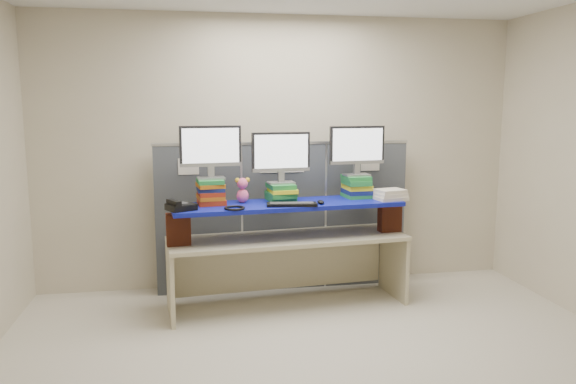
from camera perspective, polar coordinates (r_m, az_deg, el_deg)
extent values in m
cube|color=beige|center=(3.93, 3.92, 1.53)|extent=(5.00, 4.00, 2.80)
cube|color=beige|center=(4.34, 3.71, -17.10)|extent=(5.00, 4.00, 0.01)
cube|color=#40454C|center=(5.68, -9.08, -2.89)|extent=(0.85, 0.05, 1.50)
cube|color=#40454C|center=(5.76, -0.41, -2.62)|extent=(0.85, 0.05, 1.50)
cube|color=#40454C|center=(5.96, 7.84, -2.30)|extent=(0.85, 0.05, 1.50)
cube|color=silver|center=(5.65, -0.42, 5.00)|extent=(2.60, 0.06, 0.03)
cube|color=white|center=(5.56, -10.07, 2.58)|extent=(0.20, 0.00, 0.16)
cube|color=white|center=(5.62, -1.88, 2.77)|extent=(0.20, 0.00, 0.16)
cube|color=white|center=(5.66, 0.63, 2.82)|extent=(0.20, 0.00, 0.16)
cube|color=white|center=(5.86, 8.35, 2.94)|extent=(0.20, 0.00, 0.16)
cube|color=#C1B693|center=(5.27, 0.00, -4.75)|extent=(2.27, 0.85, 0.04)
cube|color=#C1B693|center=(5.19, -11.86, -9.05)|extent=(0.09, 0.60, 0.64)
cube|color=#C1B693|center=(5.73, 10.67, -7.26)|extent=(0.09, 0.60, 0.64)
cube|color=maroon|center=(5.01, -11.08, -3.74)|extent=(0.22, 0.13, 0.28)
cube|color=maroon|center=(5.53, 10.29, -2.52)|extent=(0.22, 0.13, 0.28)
cube|color=navy|center=(5.20, 0.00, -1.30)|extent=(2.17, 0.73, 0.04)
cube|color=#9A2811|center=(5.16, -7.77, -0.98)|extent=(0.26, 0.28, 0.05)
cube|color=#B96211|center=(5.16, -7.88, -0.51)|extent=(0.26, 0.32, 0.03)
cube|color=#9A2811|center=(5.15, -7.83, -0.12)|extent=(0.25, 0.28, 0.04)
cube|color=navy|center=(5.15, -7.89, 0.31)|extent=(0.25, 0.28, 0.04)
cube|color=#B96211|center=(5.14, -7.90, 0.69)|extent=(0.27, 0.30, 0.04)
cube|color=#238539|center=(5.14, -7.93, 1.11)|extent=(0.25, 0.31, 0.04)
cube|color=#238539|center=(5.30, -0.74, -0.68)|extent=(0.28, 0.29, 0.04)
cube|color=#238539|center=(5.28, -0.75, -0.26)|extent=(0.28, 0.32, 0.05)
cube|color=yellow|center=(5.28, -0.57, 0.19)|extent=(0.26, 0.31, 0.04)
cube|color=#238539|center=(5.27, -0.74, 0.62)|extent=(0.26, 0.31, 0.04)
cube|color=#238539|center=(5.53, 7.03, -0.36)|extent=(0.28, 0.29, 0.04)
cube|color=navy|center=(5.52, 6.99, 0.04)|extent=(0.25, 0.29, 0.04)
cube|color=yellow|center=(5.54, 7.02, 0.54)|extent=(0.24, 0.30, 0.05)
cube|color=#238539|center=(5.51, 6.95, 1.00)|extent=(0.24, 0.30, 0.05)
cube|color=#238539|center=(5.51, 6.92, 1.46)|extent=(0.24, 0.30, 0.04)
cube|color=#96969A|center=(5.14, -7.81, 1.41)|extent=(0.26, 0.18, 0.02)
cube|color=#96969A|center=(5.13, -7.82, 2.05)|extent=(0.06, 0.05, 0.10)
cube|color=black|center=(5.11, -7.88, 4.64)|extent=(0.55, 0.09, 0.37)
cube|color=white|center=(5.09, -7.87, 4.63)|extent=(0.51, 0.05, 0.32)
cube|color=#96969A|center=(5.27, -0.71, 0.96)|extent=(0.26, 0.18, 0.02)
cube|color=#96969A|center=(5.26, -0.71, 1.58)|extent=(0.06, 0.05, 0.10)
cube|color=black|center=(5.24, -0.72, 4.10)|extent=(0.55, 0.09, 0.37)
cube|color=white|center=(5.22, -0.68, 4.08)|extent=(0.51, 0.05, 0.32)
cube|color=#96969A|center=(5.51, 6.97, 1.75)|extent=(0.26, 0.18, 0.02)
cube|color=#96969A|center=(5.50, 6.98, 2.35)|extent=(0.06, 0.05, 0.10)
cube|color=black|center=(5.48, 7.03, 4.76)|extent=(0.55, 0.09, 0.37)
cube|color=white|center=(5.46, 7.09, 4.75)|extent=(0.51, 0.05, 0.32)
cube|color=black|center=(5.03, 0.39, -1.27)|extent=(0.47, 0.20, 0.03)
cube|color=#2D2D2F|center=(5.03, 0.39, -1.11)|extent=(0.40, 0.14, 0.00)
ellipsoid|color=black|center=(5.14, 3.34, -1.02)|extent=(0.07, 0.11, 0.03)
cube|color=black|center=(4.92, -10.80, -1.50)|extent=(0.29, 0.28, 0.05)
cube|color=#2D2D2F|center=(4.91, -10.81, -1.14)|extent=(0.15, 0.15, 0.01)
cube|color=black|center=(4.88, -11.51, -1.04)|extent=(0.14, 0.20, 0.04)
torus|color=black|center=(4.90, -5.45, -1.63)|extent=(0.18, 0.18, 0.02)
ellipsoid|color=#FF6196|center=(5.20, -4.63, -0.38)|extent=(0.11, 0.10, 0.13)
sphere|color=#FF6196|center=(5.19, -4.65, 0.88)|extent=(0.10, 0.10, 0.10)
sphere|color=yellow|center=(5.18, -5.16, 1.20)|extent=(0.04, 0.04, 0.04)
sphere|color=yellow|center=(5.19, -4.15, 1.22)|extent=(0.04, 0.04, 0.04)
cube|color=beige|center=(5.44, 10.35, -0.60)|extent=(0.32, 0.28, 0.03)
cube|color=beige|center=(5.43, 10.36, -0.25)|extent=(0.31, 0.26, 0.03)
cube|color=beige|center=(5.43, 10.37, 0.10)|extent=(0.29, 0.25, 0.03)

